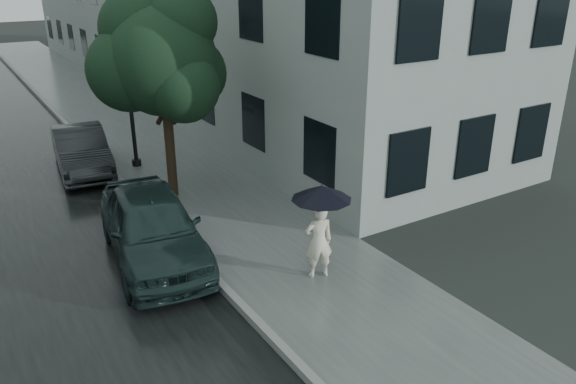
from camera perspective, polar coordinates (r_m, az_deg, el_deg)
ground at (r=10.74m, az=3.88°, el=-10.42°), size 120.00×120.00×0.00m
sidewalk at (r=20.89m, az=-15.15°, el=5.43°), size 3.50×60.00×0.01m
kerb_near at (r=20.45m, az=-20.04°, el=4.70°), size 0.15×60.00×0.15m
pedestrian at (r=10.96m, az=3.13°, el=-5.02°), size 0.64×0.50×1.53m
umbrella at (r=10.53m, az=3.43°, el=-0.05°), size 1.26×1.26×1.05m
street_tree at (r=14.53m, az=-12.77°, el=13.05°), size 3.54×3.21×5.32m
lamp_post at (r=17.15m, az=-16.63°, el=12.28°), size 0.82×0.47×5.39m
car_near at (r=11.91m, az=-13.60°, el=-3.41°), size 2.34×4.59×1.50m
car_far at (r=17.68m, az=-20.27°, el=4.00°), size 1.79×4.07×1.30m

